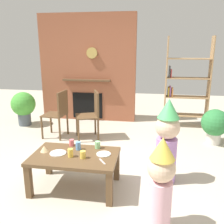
{
  "coord_description": "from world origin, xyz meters",
  "views": [
    {
      "loc": [
        0.69,
        -2.96,
        1.73
      ],
      "look_at": [
        0.15,
        0.4,
        0.8
      ],
      "focal_mm": 39.7,
      "sensor_mm": 36.0,
      "label": 1
    }
  ],
  "objects_px": {
    "paper_cup_near_right": "(70,153)",
    "paper_cup_far_right": "(98,145)",
    "dining_chair_left": "(59,111)",
    "dining_chair_middle": "(92,112)",
    "paper_cup_far_left": "(72,143)",
    "paper_cup_center": "(83,155)",
    "paper_plate_front": "(104,154)",
    "child_with_cone_hat": "(161,182)",
    "potted_plant_tall": "(215,124)",
    "coffee_table": "(75,160)",
    "potted_plant_short": "(23,106)",
    "child_in_pink": "(167,139)",
    "bookshelf": "(184,87)",
    "paper_plate_rear": "(58,153)",
    "birthday_cake_slice": "(44,149)",
    "paper_cup_near_left": "(78,146)"
  },
  "relations": [
    {
      "from": "paper_cup_near_right",
      "to": "paper_cup_far_right",
      "type": "xyz_separation_m",
      "value": [
        0.26,
        0.3,
        -0.0
      ]
    },
    {
      "from": "paper_cup_near_left",
      "to": "paper_cup_near_right",
      "type": "bearing_deg",
      "value": -97.98
    },
    {
      "from": "paper_cup_center",
      "to": "paper_cup_far_right",
      "type": "height_order",
      "value": "paper_cup_far_right"
    },
    {
      "from": "paper_cup_center",
      "to": "potted_plant_tall",
      "type": "height_order",
      "value": "potted_plant_tall"
    },
    {
      "from": "paper_cup_center",
      "to": "paper_cup_far_right",
      "type": "xyz_separation_m",
      "value": [
        0.11,
        0.31,
        0.0
      ]
    },
    {
      "from": "paper_cup_far_left",
      "to": "child_in_pink",
      "type": "bearing_deg",
      "value": 4.02
    },
    {
      "from": "paper_plate_rear",
      "to": "birthday_cake_slice",
      "type": "relative_size",
      "value": 1.99
    },
    {
      "from": "child_with_cone_hat",
      "to": "dining_chair_middle",
      "type": "distance_m",
      "value": 2.54
    },
    {
      "from": "coffee_table",
      "to": "paper_cup_far_left",
      "type": "distance_m",
      "value": 0.31
    },
    {
      "from": "paper_cup_far_left",
      "to": "dining_chair_left",
      "type": "bearing_deg",
      "value": 117.02
    },
    {
      "from": "paper_plate_front",
      "to": "child_with_cone_hat",
      "type": "bearing_deg",
      "value": -42.45
    },
    {
      "from": "paper_plate_rear",
      "to": "dining_chair_left",
      "type": "xyz_separation_m",
      "value": [
        -0.62,
        1.65,
        0.06
      ]
    },
    {
      "from": "potted_plant_short",
      "to": "child_in_pink",
      "type": "bearing_deg",
      "value": -32.47
    },
    {
      "from": "dining_chair_left",
      "to": "paper_cup_near_right",
      "type": "bearing_deg",
      "value": 119.58
    },
    {
      "from": "bookshelf",
      "to": "paper_cup_center",
      "type": "xyz_separation_m",
      "value": [
        -1.44,
        -2.8,
        -0.37
      ]
    },
    {
      "from": "dining_chair_middle",
      "to": "potted_plant_tall",
      "type": "distance_m",
      "value": 2.22
    },
    {
      "from": "paper_plate_front",
      "to": "child_in_pink",
      "type": "relative_size",
      "value": 0.16
    },
    {
      "from": "paper_cup_near_right",
      "to": "paper_cup_far_left",
      "type": "distance_m",
      "value": 0.33
    },
    {
      "from": "paper_cup_center",
      "to": "potted_plant_tall",
      "type": "xyz_separation_m",
      "value": [
        1.9,
        1.84,
        -0.12
      ]
    },
    {
      "from": "paper_cup_center",
      "to": "paper_cup_far_left",
      "type": "xyz_separation_m",
      "value": [
        -0.25,
        0.33,
        -0.0
      ]
    },
    {
      "from": "potted_plant_short",
      "to": "potted_plant_tall",
      "type": "bearing_deg",
      "value": -6.82
    },
    {
      "from": "paper_plate_rear",
      "to": "potted_plant_short",
      "type": "distance_m",
      "value": 2.78
    },
    {
      "from": "paper_plate_front",
      "to": "potted_plant_short",
      "type": "height_order",
      "value": "potted_plant_short"
    },
    {
      "from": "coffee_table",
      "to": "potted_plant_short",
      "type": "distance_m",
      "value": 2.91
    },
    {
      "from": "paper_cup_center",
      "to": "bookshelf",
      "type": "bearing_deg",
      "value": 62.83
    },
    {
      "from": "paper_cup_near_right",
      "to": "dining_chair_middle",
      "type": "relative_size",
      "value": 0.11
    },
    {
      "from": "dining_chair_middle",
      "to": "paper_cup_far_left",
      "type": "bearing_deg",
      "value": 71.61
    },
    {
      "from": "bookshelf",
      "to": "child_in_pink",
      "type": "bearing_deg",
      "value": -100.92
    },
    {
      "from": "paper_cup_center",
      "to": "paper_plate_front",
      "type": "distance_m",
      "value": 0.26
    },
    {
      "from": "potted_plant_tall",
      "to": "paper_cup_far_right",
      "type": "bearing_deg",
      "value": -139.34
    },
    {
      "from": "paper_cup_center",
      "to": "paper_plate_front",
      "type": "height_order",
      "value": "paper_cup_center"
    },
    {
      "from": "bookshelf",
      "to": "child_in_pink",
      "type": "distance_m",
      "value": 2.44
    },
    {
      "from": "bookshelf",
      "to": "paper_cup_far_left",
      "type": "xyz_separation_m",
      "value": [
        -1.68,
        -2.47,
        -0.37
      ]
    },
    {
      "from": "birthday_cake_slice",
      "to": "dining_chair_middle",
      "type": "bearing_deg",
      "value": 83.15
    },
    {
      "from": "coffee_table",
      "to": "potted_plant_tall",
      "type": "xyz_separation_m",
      "value": [
        2.02,
        1.77,
        -0.01
      ]
    },
    {
      "from": "bookshelf",
      "to": "child_in_pink",
      "type": "height_order",
      "value": "bookshelf"
    },
    {
      "from": "child_with_cone_hat",
      "to": "potted_plant_tall",
      "type": "xyz_separation_m",
      "value": [
        1.01,
        2.31,
        -0.13
      ]
    },
    {
      "from": "paper_plate_front",
      "to": "dining_chair_middle",
      "type": "distance_m",
      "value": 1.72
    },
    {
      "from": "child_with_cone_hat",
      "to": "dining_chair_left",
      "type": "relative_size",
      "value": 1.04
    },
    {
      "from": "bookshelf",
      "to": "paper_plate_front",
      "type": "height_order",
      "value": "bookshelf"
    },
    {
      "from": "child_with_cone_hat",
      "to": "child_in_pink",
      "type": "distance_m",
      "value": 0.9
    },
    {
      "from": "paper_cup_far_right",
      "to": "child_with_cone_hat",
      "type": "height_order",
      "value": "child_with_cone_hat"
    },
    {
      "from": "paper_cup_far_left",
      "to": "potted_plant_short",
      "type": "height_order",
      "value": "potted_plant_short"
    },
    {
      "from": "bookshelf",
      "to": "child_with_cone_hat",
      "type": "xyz_separation_m",
      "value": [
        -0.56,
        -3.27,
        -0.37
      ]
    },
    {
      "from": "dining_chair_left",
      "to": "dining_chair_middle",
      "type": "bearing_deg",
      "value": -171.27
    },
    {
      "from": "paper_cup_near_left",
      "to": "bookshelf",
      "type": "bearing_deg",
      "value": 58.75
    },
    {
      "from": "paper_cup_near_right",
      "to": "paper_cup_far_right",
      "type": "bearing_deg",
      "value": 48.48
    },
    {
      "from": "child_in_pink",
      "to": "potted_plant_short",
      "type": "xyz_separation_m",
      "value": [
        -2.97,
        1.89,
        -0.14
      ]
    },
    {
      "from": "paper_cup_center",
      "to": "paper_cup_far_right",
      "type": "bearing_deg",
      "value": 70.73
    },
    {
      "from": "paper_cup_far_left",
      "to": "paper_cup_far_right",
      "type": "relative_size",
      "value": 0.92
    }
  ]
}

